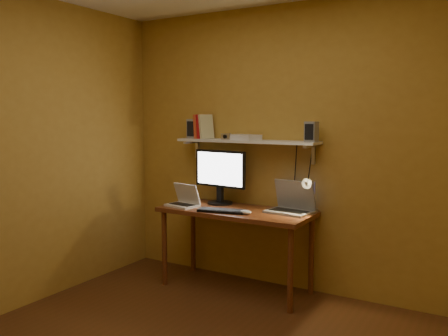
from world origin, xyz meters
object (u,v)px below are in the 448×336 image
Objects in this scene: shelf_camera at (226,137)px; speaker_left at (194,129)px; desk at (236,219)px; router at (244,137)px; wall_shelf at (246,142)px; monitor at (220,174)px; laptop at (292,204)px; mouse at (246,212)px; netbook at (184,200)px; keyboard at (222,211)px; speaker_right at (312,132)px; desk_lamp at (310,191)px.

speaker_left is at bearing 169.61° from shelf_camera.
router is (-0.03, 0.20, 0.73)m from desk.
shelf_camera is at bearing -159.81° from wall_shelf.
speaker_left is at bearing 178.90° from monitor.
mouse is (-0.31, -0.29, -0.05)m from laptop.
netbook is 3.00× the size of mouse.
keyboard is at bearing -93.12° from router.
wall_shelf is at bearing 41.52° from netbook.
router reaches higher than mouse.
speaker_left is at bearing 179.10° from wall_shelf.
mouse reaches higher than desk.
netbook is 0.45m from keyboard.
wall_shelf is 7.37× the size of speaker_left.
wall_shelf is 0.70m from keyboard.
speaker_left reaches higher than speaker_right.
speaker_left is at bearing 179.54° from router.
laptop is at bearing 1.17° from shelf_camera.
keyboard reaches higher than desk.
shelf_camera is (0.41, -0.08, -0.07)m from speaker_left.
netbook is at bearing -143.25° from shelf_camera.
wall_shelf is 0.72m from laptop.
keyboard is 1.44× the size of router.
shelf_camera is 0.34× the size of router.
router is at bearing 99.06° from desk.
monitor is 1.38× the size of laptop.
speaker_left reaches higher than mouse.
router is (0.56, -0.00, -0.07)m from speaker_left.
desk_lamp is 1.28× the size of router.
keyboard is 0.72m from shelf_camera.
mouse is at bearing -129.24° from laptop.
shelf_camera is at bearing -3.66° from speaker_left.
speaker_right reaches higher than desk_lamp.
speaker_right reaches higher than mouse.
monitor is at bearing -0.96° from speaker_left.
netbook is 0.74m from speaker_left.
wall_shelf reaches higher than netbook.
speaker_left is 0.57m from router.
wall_shelf is 3.73× the size of desk_lamp.
speaker_left is (-1.25, 0.08, 0.51)m from desk_lamp.
wall_shelf is 3.37× the size of laptop.
router is (-0.67, 0.02, -0.06)m from speaker_right.
netbook is 1.85× the size of speaker_right.
laptop is at bearing -6.21° from wall_shelf.
speaker_right is at bearing 22.54° from laptop.
netbook is 1.69× the size of speaker_left.
router reaches higher than laptop.
wall_shelf is 4.35× the size of netbook.
desk_lamp is (0.17, -0.02, 0.14)m from laptop.
shelf_camera reaches higher than wall_shelf.
router is (0.02, 0.37, 0.64)m from keyboard.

